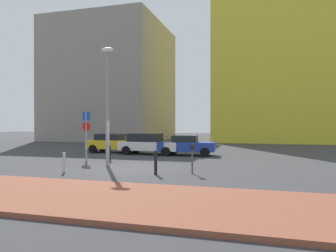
# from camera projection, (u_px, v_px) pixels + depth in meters

# --- Properties ---
(ground_plane) EXTENTS (120.00, 120.00, 0.00)m
(ground_plane) POSITION_uv_depth(u_px,v_px,m) (127.00, 169.00, 16.02)
(ground_plane) COLOR #38383A
(sidewalk_brick) EXTENTS (40.00, 4.39, 0.14)m
(sidewalk_brick) POSITION_uv_depth(u_px,v_px,m) (47.00, 194.00, 9.94)
(sidewalk_brick) COLOR brown
(sidewalk_brick) RESTS_ON ground
(parked_car_yellow) EXTENTS (4.25, 2.06, 1.46)m
(parked_car_yellow) POSITION_uv_depth(u_px,v_px,m) (114.00, 143.00, 24.90)
(parked_car_yellow) COLOR gold
(parked_car_yellow) RESTS_ON ground
(parked_car_white) EXTENTS (4.59, 2.14, 1.53)m
(parked_car_white) POSITION_uv_depth(u_px,v_px,m) (149.00, 144.00, 23.44)
(parked_car_white) COLOR white
(parked_car_white) RESTS_ON ground
(parked_car_blue) EXTENTS (4.13, 2.17, 1.43)m
(parked_car_blue) POSITION_uv_depth(u_px,v_px,m) (186.00, 145.00, 22.66)
(parked_car_blue) COLOR #1E389E
(parked_car_blue) RESTS_ON ground
(parking_sign_post) EXTENTS (0.60, 0.13, 3.03)m
(parking_sign_post) POSITION_uv_depth(u_px,v_px,m) (86.00, 130.00, 19.23)
(parking_sign_post) COLOR gray
(parking_sign_post) RESTS_ON ground
(parking_meter) EXTENTS (0.18, 0.14, 1.35)m
(parking_meter) POSITION_uv_depth(u_px,v_px,m) (192.00, 154.00, 14.36)
(parking_meter) COLOR #4C4C51
(parking_meter) RESTS_ON ground
(street_lamp) EXTENTS (0.70, 0.36, 6.37)m
(street_lamp) POSITION_uv_depth(u_px,v_px,m) (107.00, 95.00, 16.97)
(street_lamp) COLOR gray
(street_lamp) RESTS_ON ground
(traffic_bollard_near) EXTENTS (0.18, 0.18, 0.95)m
(traffic_bollard_near) POSITION_uv_depth(u_px,v_px,m) (109.00, 153.00, 19.28)
(traffic_bollard_near) COLOR black
(traffic_bollard_near) RESTS_ON ground
(traffic_bollard_mid) EXTENTS (0.15, 0.15, 1.07)m
(traffic_bollard_mid) POSITION_uv_depth(u_px,v_px,m) (156.00, 163.00, 14.11)
(traffic_bollard_mid) COLOR black
(traffic_bollard_mid) RESTS_ON ground
(traffic_bollard_far) EXTENTS (0.13, 0.13, 0.93)m
(traffic_bollard_far) POSITION_uv_depth(u_px,v_px,m) (64.00, 162.00, 14.79)
(traffic_bollard_far) COLOR #B7B7BC
(traffic_bollard_far) RESTS_ON ground
(building_colorful_midrise) EXTENTS (16.64, 12.60, 27.33)m
(building_colorful_midrise) POSITION_uv_depth(u_px,v_px,m) (282.00, 35.00, 40.69)
(building_colorful_midrise) COLOR gold
(building_colorful_midrise) RESTS_ON ground
(building_under_construction) EXTENTS (14.53, 15.03, 16.08)m
(building_under_construction) POSITION_uv_depth(u_px,v_px,m) (113.00, 83.00, 45.22)
(building_under_construction) COLOR gray
(building_under_construction) RESTS_ON ground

